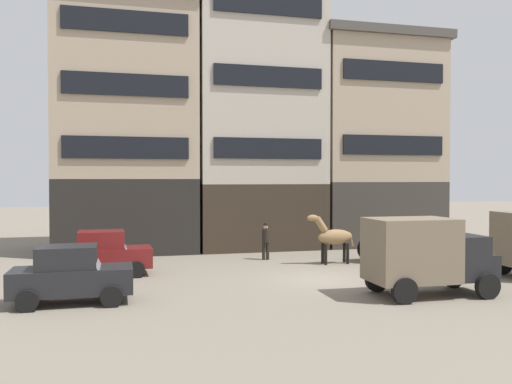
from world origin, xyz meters
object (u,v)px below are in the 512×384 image
Objects in this scene: sedan_dark at (71,275)px; sedan_light at (104,253)px; draft_horse at (333,236)px; cargo_wagon at (391,237)px; delivery_truck_far at (426,253)px; pedestrian_officer at (266,240)px.

sedan_dark and sedan_light have the same top height.
draft_horse is 10.19m from sedan_light.
cargo_wagon is 0.79× the size of sedan_light.
cargo_wagon is 14.93m from sedan_dark.
delivery_truck_far is at bearing -8.72° from sedan_dark.
delivery_truck_far is at bearing -31.37° from sedan_light.
draft_horse is 3.36m from pedestrian_officer.
sedan_light reaches higher than pedestrian_officer.
sedan_light is 2.08× the size of pedestrian_officer.
cargo_wagon is 0.80× the size of sedan_dark.
sedan_light is (0.86, 4.72, 0.00)m from sedan_dark.
draft_horse is 0.63× the size of sedan_light.
cargo_wagon is 0.67× the size of delivery_truck_far.
cargo_wagon reaches higher than pedestrian_officer.
sedan_dark is at bearing -100.38° from sedan_light.
sedan_dark is at bearing -154.72° from draft_horse.
sedan_light is at bearing -177.21° from draft_horse.
draft_horse reaches higher than sedan_light.
draft_horse reaches higher than pedestrian_officer.
cargo_wagon is at bearing 70.32° from delivery_truck_far.
cargo_wagon is 13.13m from sedan_light.
pedestrian_officer is (8.35, 7.21, 0.07)m from sedan_dark.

